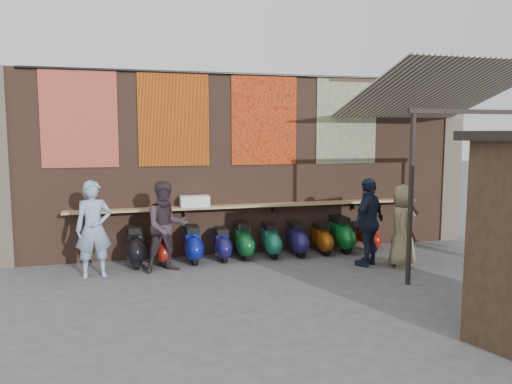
# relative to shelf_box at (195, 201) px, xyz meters

# --- Properties ---
(ground) EXTENTS (70.00, 70.00, 0.00)m
(ground) POSITION_rel_shelf_box_xyz_m (1.31, -2.30, -1.25)
(ground) COLOR #474749
(ground) RESTS_ON ground
(brick_wall) EXTENTS (10.00, 0.40, 4.00)m
(brick_wall) POSITION_rel_shelf_box_xyz_m (1.31, 0.40, 0.75)
(brick_wall) COLOR brown
(brick_wall) RESTS_ON ground
(pier_right) EXTENTS (0.50, 0.50, 4.00)m
(pier_right) POSITION_rel_shelf_box_xyz_m (6.51, 0.40, 0.75)
(pier_right) COLOR #4C4238
(pier_right) RESTS_ON ground
(eating_counter) EXTENTS (8.00, 0.32, 0.05)m
(eating_counter) POSITION_rel_shelf_box_xyz_m (1.31, 0.03, -0.15)
(eating_counter) COLOR #9E7A51
(eating_counter) RESTS_ON brick_wall
(shelf_box) EXTENTS (0.61, 0.31, 0.24)m
(shelf_box) POSITION_rel_shelf_box_xyz_m (0.00, 0.00, 0.00)
(shelf_box) COLOR white
(shelf_box) RESTS_ON eating_counter
(tapestry_redgold) EXTENTS (1.50, 0.02, 2.00)m
(tapestry_redgold) POSITION_rel_shelf_box_xyz_m (-2.29, 0.18, 1.75)
(tapestry_redgold) COLOR maroon
(tapestry_redgold) RESTS_ON brick_wall
(tapestry_sun) EXTENTS (1.50, 0.02, 2.00)m
(tapestry_sun) POSITION_rel_shelf_box_xyz_m (-0.39, 0.18, 1.75)
(tapestry_sun) COLOR orange
(tapestry_sun) RESTS_ON brick_wall
(tapestry_orange) EXTENTS (1.50, 0.02, 2.00)m
(tapestry_orange) POSITION_rel_shelf_box_xyz_m (1.61, 0.18, 1.75)
(tapestry_orange) COLOR #B84217
(tapestry_orange) RESTS_ON brick_wall
(tapestry_multi) EXTENTS (1.50, 0.02, 2.00)m
(tapestry_multi) POSITION_rel_shelf_box_xyz_m (3.61, 0.18, 1.75)
(tapestry_multi) COLOR #284494
(tapestry_multi) RESTS_ON brick_wall
(hang_rail) EXTENTS (9.50, 0.06, 0.06)m
(hang_rail) POSITION_rel_shelf_box_xyz_m (1.31, 0.17, 2.73)
(hang_rail) COLOR black
(hang_rail) RESTS_ON brick_wall
(scooter_stool_0) EXTENTS (0.39, 0.86, 0.81)m
(scooter_stool_0) POSITION_rel_shelf_box_xyz_m (-1.26, -0.33, -0.84)
(scooter_stool_0) COLOR black
(scooter_stool_0) RESTS_ON ground
(scooter_stool_1) EXTENTS (0.32, 0.72, 0.69)m
(scooter_stool_1) POSITION_rel_shelf_box_xyz_m (-0.73, -0.31, -0.90)
(scooter_stool_1) COLOR maroon
(scooter_stool_1) RESTS_ON ground
(scooter_stool_2) EXTENTS (0.36, 0.80, 0.76)m
(scooter_stool_2) POSITION_rel_shelf_box_xyz_m (-0.10, -0.35, -0.86)
(scooter_stool_2) COLOR navy
(scooter_stool_2) RESTS_ON ground
(scooter_stool_3) EXTENTS (0.33, 0.72, 0.69)m
(scooter_stool_3) POSITION_rel_shelf_box_xyz_m (0.52, -0.33, -0.90)
(scooter_stool_3) COLOR #17144B
(scooter_stool_3) RESTS_ON ground
(scooter_stool_4) EXTENTS (0.37, 0.82, 0.78)m
(scooter_stool_4) POSITION_rel_shelf_box_xyz_m (1.00, -0.28, -0.86)
(scooter_stool_4) COLOR #0F4B21
(scooter_stool_4) RESTS_ON ground
(scooter_stool_5) EXTENTS (0.34, 0.76, 0.72)m
(scooter_stool_5) POSITION_rel_shelf_box_xyz_m (1.61, -0.30, -0.89)
(scooter_stool_5) COLOR #1A6B56
(scooter_stool_5) RESTS_ON ground
(scooter_stool_6) EXTENTS (0.35, 0.77, 0.73)m
(scooter_stool_6) POSITION_rel_shelf_box_xyz_m (2.21, -0.34, -0.88)
(scooter_stool_6) COLOR #1D164F
(scooter_stool_6) RESTS_ON ground
(scooter_stool_7) EXTENTS (0.32, 0.71, 0.67)m
(scooter_stool_7) POSITION_rel_shelf_box_xyz_m (2.82, -0.33, -0.91)
(scooter_stool_7) COLOR #7D3A0B
(scooter_stool_7) RESTS_ON ground
(scooter_stool_8) EXTENTS (0.38, 0.85, 0.80)m
(scooter_stool_8) POSITION_rel_shelf_box_xyz_m (3.32, -0.25, -0.84)
(scooter_stool_8) COLOR #0D5E20
(scooter_stool_8) RESTS_ON ground
(scooter_stool_9) EXTENTS (0.32, 0.72, 0.68)m
(scooter_stool_9) POSITION_rel_shelf_box_xyz_m (3.95, -0.33, -0.91)
(scooter_stool_9) COLOR maroon
(scooter_stool_9) RESTS_ON ground
(diner_left) EXTENTS (0.71, 0.50, 1.82)m
(diner_left) POSITION_rel_shelf_box_xyz_m (-2.04, -0.90, -0.33)
(diner_left) COLOR #7D94B6
(diner_left) RESTS_ON ground
(diner_right) EXTENTS (0.99, 0.84, 1.78)m
(diner_right) POSITION_rel_shelf_box_xyz_m (-0.69, -0.90, -0.36)
(diner_right) COLOR #32272D
(diner_right) RESTS_ON ground
(shopper_navy) EXTENTS (1.12, 0.95, 1.80)m
(shopper_navy) POSITION_rel_shelf_box_xyz_m (3.33, -1.52, -0.34)
(shopper_navy) COLOR #151E31
(shopper_navy) RESTS_ON ground
(shopper_grey) EXTENTS (1.27, 0.95, 1.74)m
(shopper_grey) POSITION_rel_shelf_box_xyz_m (6.12, -2.26, -0.37)
(shopper_grey) COLOR #5A585D
(shopper_grey) RESTS_ON ground
(shopper_tan) EXTENTS (0.90, 0.98, 1.68)m
(shopper_tan) POSITION_rel_shelf_box_xyz_m (3.97, -1.78, -0.40)
(shopper_tan) COLOR #7D724F
(shopper_tan) RESTS_ON ground
(awning_canvas) EXTENTS (3.20, 3.28, 0.97)m
(awning_canvas) POSITION_rel_shelf_box_xyz_m (4.81, -1.40, 2.30)
(awning_canvas) COLOR beige
(awning_canvas) RESTS_ON brick_wall
(awning_ledger) EXTENTS (3.30, 0.08, 0.12)m
(awning_ledger) POSITION_rel_shelf_box_xyz_m (4.81, 0.19, 2.70)
(awning_ledger) COLOR #33261C
(awning_ledger) RESTS_ON brick_wall
(awning_header) EXTENTS (3.00, 0.08, 0.08)m
(awning_header) POSITION_rel_shelf_box_xyz_m (4.81, -2.90, 1.83)
(awning_header) COLOR black
(awning_header) RESTS_ON awning_post_left
(awning_post_left) EXTENTS (0.09, 0.09, 3.10)m
(awning_post_left) POSITION_rel_shelf_box_xyz_m (3.41, -2.90, 0.30)
(awning_post_left) COLOR black
(awning_post_left) RESTS_ON ground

